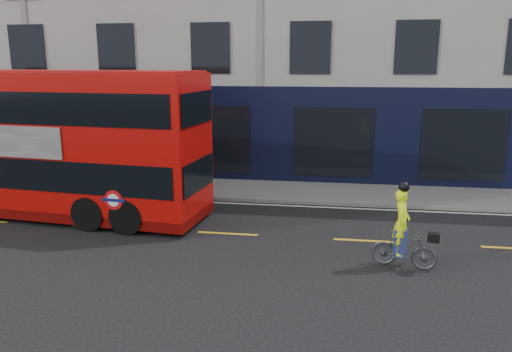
# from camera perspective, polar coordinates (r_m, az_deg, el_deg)

# --- Properties ---
(ground) EXTENTS (120.00, 120.00, 0.00)m
(ground) POSITION_cam_1_polar(r_m,az_deg,el_deg) (13.46, -4.60, -8.69)
(ground) COLOR black
(ground) RESTS_ON ground
(pavement) EXTENTS (60.00, 3.00, 0.12)m
(pavement) POSITION_cam_1_polar(r_m,az_deg,el_deg) (19.53, -0.25, -1.60)
(pavement) COLOR slate
(pavement) RESTS_ON ground
(kerb) EXTENTS (60.00, 0.12, 0.13)m
(kerb) POSITION_cam_1_polar(r_m,az_deg,el_deg) (18.09, -0.99, -2.76)
(kerb) COLOR slate
(kerb) RESTS_ON ground
(building_terrace) EXTENTS (50.00, 10.07, 15.00)m
(building_terrace) POSITION_cam_1_polar(r_m,az_deg,el_deg) (25.42, 2.12, 18.62)
(building_terrace) COLOR #B0ADA6
(building_terrace) RESTS_ON ground
(road_edge_line) EXTENTS (58.00, 0.10, 0.01)m
(road_edge_line) POSITION_cam_1_polar(r_m,az_deg,el_deg) (17.83, -1.15, -3.21)
(road_edge_line) COLOR silver
(road_edge_line) RESTS_ON ground
(lane_dashes) EXTENTS (58.00, 0.12, 0.01)m
(lane_dashes) POSITION_cam_1_polar(r_m,az_deg,el_deg) (14.83, -3.27, -6.58)
(lane_dashes) COLOR gold
(lane_dashes) RESTS_ON ground
(bus) EXTENTS (11.85, 3.85, 4.70)m
(bus) POSITION_cam_1_polar(r_m,az_deg,el_deg) (17.86, -24.17, 3.59)
(bus) COLOR #B50A07
(bus) RESTS_ON ground
(cyclist) EXTENTS (1.62, 0.79, 2.16)m
(cyclist) POSITION_cam_1_polar(r_m,az_deg,el_deg) (12.76, 16.49, -6.92)
(cyclist) COLOR #414346
(cyclist) RESTS_ON ground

